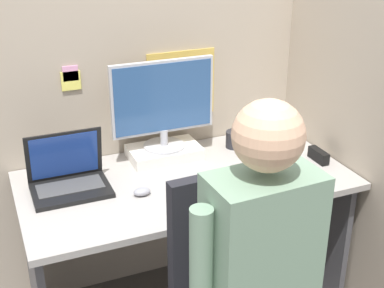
# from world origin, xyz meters

# --- Properties ---
(cubicle_panel_back) EXTENTS (1.97, 0.05, 1.56)m
(cubicle_panel_back) POSITION_xyz_m (0.00, 0.76, 0.78)
(cubicle_panel_back) COLOR tan
(cubicle_panel_back) RESTS_ON ground
(cubicle_panel_right) EXTENTS (0.04, 1.38, 1.56)m
(cubicle_panel_right) POSITION_xyz_m (0.76, 0.29, 0.78)
(cubicle_panel_right) COLOR tan
(cubicle_panel_right) RESTS_ON ground
(desk) EXTENTS (1.47, 0.73, 0.75)m
(desk) POSITION_xyz_m (0.00, 0.37, 0.57)
(desk) COLOR #9E9993
(desk) RESTS_ON ground
(paper_box) EXTENTS (0.34, 0.21, 0.06)m
(paper_box) POSITION_xyz_m (-0.02, 0.60, 0.78)
(paper_box) COLOR white
(paper_box) RESTS_ON desk
(monitor) EXTENTS (0.50, 0.20, 0.43)m
(monitor) POSITION_xyz_m (-0.02, 0.60, 1.04)
(monitor) COLOR #B2B2B7
(monitor) RESTS_ON paper_box
(laptop) EXTENTS (0.33, 0.24, 0.25)m
(laptop) POSITION_xyz_m (-0.50, 0.46, 0.80)
(laptop) COLOR black
(laptop) RESTS_ON desk
(mouse) EXTENTS (0.07, 0.05, 0.03)m
(mouse) POSITION_xyz_m (-0.23, 0.29, 0.77)
(mouse) COLOR gray
(mouse) RESTS_ON desk
(stapler) EXTENTS (0.04, 0.13, 0.06)m
(stapler) POSITION_xyz_m (0.65, 0.28, 0.78)
(stapler) COLOR black
(stapler) RESTS_ON desk
(carrot_toy) EXTENTS (0.04, 0.16, 0.04)m
(carrot_toy) POSITION_xyz_m (0.03, 0.20, 0.77)
(carrot_toy) COLOR orange
(carrot_toy) RESTS_ON desk
(person) EXTENTS (0.48, 0.42, 1.40)m
(person) POSITION_xyz_m (-0.08, -0.48, 0.81)
(person) COLOR black
(person) RESTS_ON ground
(coffee_mug) EXTENTS (0.08, 0.08, 0.09)m
(coffee_mug) POSITION_xyz_m (0.35, 0.58, 0.80)
(coffee_mug) COLOR #232328
(coffee_mug) RESTS_ON desk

